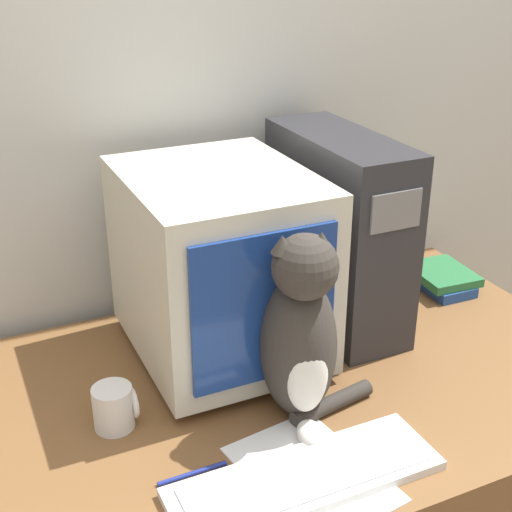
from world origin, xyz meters
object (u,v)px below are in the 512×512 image
(pen, at_px, (193,473))
(computer_tower, at_px, (337,230))
(cat, at_px, (301,336))
(book_stack, at_px, (441,279))
(keyboard, at_px, (305,478))
(mug, at_px, (115,407))
(crt_monitor, at_px, (219,265))

(pen, bearing_deg, computer_tower, 37.10)
(cat, xyz_separation_m, pen, (-0.26, -0.08, -0.18))
(computer_tower, relative_size, pen, 3.56)
(pen, bearing_deg, book_stack, 25.02)
(pen, bearing_deg, keyboard, -30.05)
(book_stack, bearing_deg, mug, -167.58)
(crt_monitor, relative_size, computer_tower, 1.01)
(mug, bearing_deg, book_stack, 12.42)
(book_stack, bearing_deg, keyboard, -143.91)
(computer_tower, height_order, mug, computer_tower)
(cat, bearing_deg, mug, 174.49)
(keyboard, bearing_deg, book_stack, 36.09)
(keyboard, height_order, cat, cat)
(computer_tower, height_order, pen, computer_tower)
(crt_monitor, xyz_separation_m, book_stack, (0.67, 0.05, -0.20))
(mug, bearing_deg, keyboard, -48.54)
(crt_monitor, bearing_deg, computer_tower, 6.49)
(cat, relative_size, book_stack, 2.18)
(keyboard, height_order, book_stack, book_stack)
(cat, bearing_deg, crt_monitor, 113.59)
(crt_monitor, bearing_deg, pen, -119.53)
(crt_monitor, distance_m, computer_tower, 0.33)
(cat, xyz_separation_m, book_stack, (0.62, 0.33, -0.15))
(cat, height_order, mug, cat)
(crt_monitor, bearing_deg, mug, -150.42)
(keyboard, distance_m, book_stack, 0.87)
(cat, xyz_separation_m, mug, (-0.35, 0.11, -0.14))
(book_stack, bearing_deg, cat, -152.06)
(keyboard, distance_m, mug, 0.40)
(book_stack, bearing_deg, computer_tower, -178.54)
(cat, bearing_deg, book_stack, 40.71)
(pen, relative_size, mug, 1.47)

